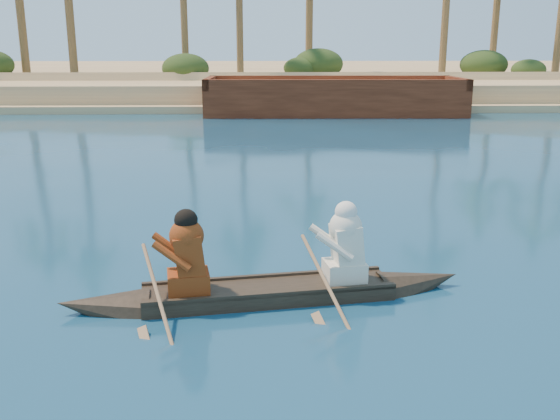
{
  "coord_description": "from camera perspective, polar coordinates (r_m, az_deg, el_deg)",
  "views": [
    {
      "loc": [
        -7.93,
        -9.18,
        3.34
      ],
      "look_at": [
        -7.62,
        0.85,
        0.67
      ],
      "focal_mm": 40.0,
      "sensor_mm": 36.0,
      "label": 1
    }
  ],
  "objects": [
    {
      "name": "sandy_embankment",
      "position": [
        56.7,
        6.43,
        11.96
      ],
      "size": [
        150.0,
        51.0,
        1.5
      ],
      "color": "#DCBA7C",
      "rests_on": "ground"
    },
    {
      "name": "shrub_cluster",
      "position": [
        41.5,
        9.46,
        11.74
      ],
      "size": [
        100.0,
        6.0,
        2.4
      ],
      "primitive_type": null,
      "color": "#273E16",
      "rests_on": "ground"
    },
    {
      "name": "canoe",
      "position": [
        8.43,
        -1.08,
        -6.33
      ],
      "size": [
        5.53,
        1.6,
        1.51
      ],
      "rotation": [
        0.0,
        0.0,
        0.16
      ],
      "color": "#36291D",
      "rests_on": "ground"
    },
    {
      "name": "barge_mid",
      "position": [
        31.5,
        4.9,
        10.09
      ],
      "size": [
        12.61,
        4.44,
        2.09
      ],
      "rotation": [
        0.0,
        0.0,
        -0.02
      ],
      "color": "maroon",
      "rests_on": "ground"
    }
  ]
}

